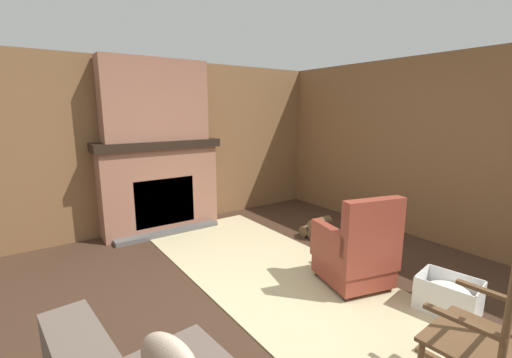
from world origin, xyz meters
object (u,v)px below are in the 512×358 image
Objects in this scene: laundry_basket at (448,295)px; oil_lamp_vase at (108,136)px; armchair at (356,253)px; storage_case at (179,134)px; firewood_stack at (320,230)px; rocking_chair at (482,342)px.

oil_lamp_vase is (-3.46, -1.90, 1.23)m from laundry_basket.
armchair is 3.65× the size of oil_lamp_vase.
storage_case is (-2.71, -0.64, 1.02)m from armchair.
firewood_stack is at bearing 55.22° from oil_lamp_vase.
storage_case is at bearing 89.99° from oil_lamp_vase.
rocking_chair reaches higher than armchair.
armchair is 1.45m from rocking_chair.
armchair reaches higher than laundry_basket.
storage_case is (-3.46, -0.94, 1.21)m from laundry_basket.
laundry_basket reaches higher than firewood_stack.
laundry_basket is at bearing -60.34° from rocking_chair.
armchair is at bearing 13.27° from storage_case.
storage_case is (-1.58, -1.31, 1.26)m from firewood_stack.
rocking_chair is at bearing 14.25° from oil_lamp_vase.
armchair is at bearing -27.36° from rocking_chair.
storage_case reaches higher than rocking_chair.
storage_case is at bearing -140.31° from firewood_stack.
rocking_chair is 4.28m from oil_lamp_vase.
armchair is at bearing -158.32° from laundry_basket.
rocking_chair reaches higher than laundry_basket.
oil_lamp_vase is at bearing -124.78° from firewood_stack.
storage_case is at bearing 28.29° from armchair.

